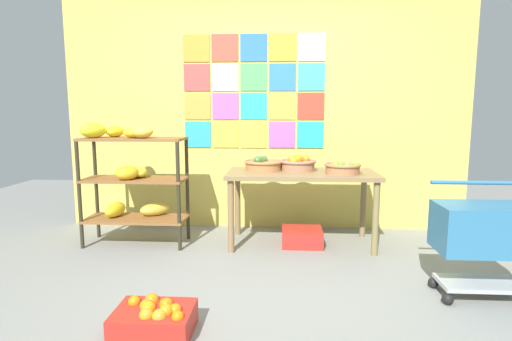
# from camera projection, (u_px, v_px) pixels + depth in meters

# --- Properties ---
(ground) EXTENTS (9.30, 9.30, 0.00)m
(ground) POSITION_uv_depth(u_px,v_px,m) (255.00, 288.00, 3.07)
(ground) COLOR gray
(back_wall_with_art) EXTENTS (4.47, 0.07, 2.81)m
(back_wall_with_art) POSITION_uv_depth(u_px,v_px,m) (264.00, 103.00, 4.53)
(back_wall_with_art) COLOR #CEBC52
(back_wall_with_art) RESTS_ON ground
(banana_shelf_unit) EXTENTS (1.00, 0.47, 1.21)m
(banana_shelf_unit) POSITION_uv_depth(u_px,v_px,m) (131.00, 172.00, 4.01)
(banana_shelf_unit) COLOR #2E291B
(banana_shelf_unit) RESTS_ON ground
(display_table) EXTENTS (1.45, 0.70, 0.73)m
(display_table) POSITION_uv_depth(u_px,v_px,m) (302.00, 181.00, 4.00)
(display_table) COLOR olive
(display_table) RESTS_ON ground
(fruit_basket_right) EXTENTS (0.37, 0.37, 0.17)m
(fruit_basket_right) POSITION_uv_depth(u_px,v_px,m) (298.00, 164.00, 4.07)
(fruit_basket_right) COLOR #A06B4C
(fruit_basket_right) RESTS_ON display_table
(fruit_basket_centre) EXTENTS (0.34, 0.34, 0.12)m
(fruit_basket_centre) POSITION_uv_depth(u_px,v_px,m) (343.00, 168.00, 3.86)
(fruit_basket_centre) COLOR #A36B45
(fruit_basket_centre) RESTS_ON display_table
(fruit_basket_back_right) EXTENTS (0.39, 0.39, 0.15)m
(fruit_basket_back_right) POSITION_uv_depth(u_px,v_px,m) (263.00, 164.00, 4.08)
(fruit_basket_back_right) COLOR #A46F3F
(fruit_basket_back_right) RESTS_ON display_table
(produce_crate_under_table) EXTENTS (0.40, 0.35, 0.16)m
(produce_crate_under_table) POSITION_uv_depth(u_px,v_px,m) (302.00, 237.00, 4.05)
(produce_crate_under_table) COLOR red
(produce_crate_under_table) RESTS_ON ground
(orange_crate_foreground) EXTENTS (0.46, 0.34, 0.21)m
(orange_crate_foreground) POSITION_uv_depth(u_px,v_px,m) (155.00, 319.00, 2.42)
(orange_crate_foreground) COLOR red
(orange_crate_foreground) RESTS_ON ground
(shopping_cart) EXTENTS (0.62, 0.41, 0.81)m
(shopping_cart) POSITION_uv_depth(u_px,v_px,m) (482.00, 233.00, 2.86)
(shopping_cart) COLOR black
(shopping_cart) RESTS_ON ground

